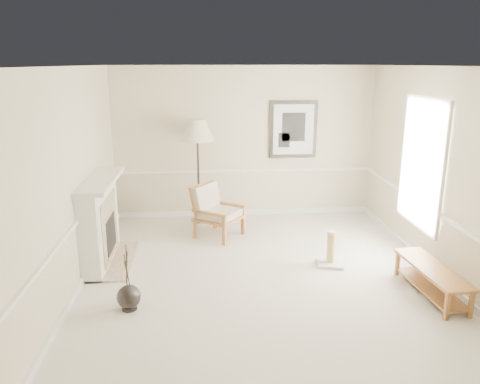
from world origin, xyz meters
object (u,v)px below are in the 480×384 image
(floor_vase, at_px, (129,298))
(floor_lamp, at_px, (197,133))
(armchair, at_px, (214,209))
(bench, at_px, (432,276))
(scratching_post, at_px, (331,254))

(floor_vase, bearing_deg, floor_lamp, 75.66)
(floor_lamp, bearing_deg, floor_vase, -104.34)
(floor_vase, xyz_separation_m, armchair, (1.11, 2.50, 0.33))
(armchair, height_order, floor_lamp, floor_lamp)
(bench, relative_size, scratching_post, 2.56)
(armchair, xyz_separation_m, bench, (2.77, -2.41, -0.23))
(floor_vase, distance_m, scratching_post, 3.03)
(armchair, distance_m, scratching_post, 2.23)
(bench, distance_m, scratching_post, 1.48)
(floor_lamp, height_order, scratching_post, floor_lamp)
(armchair, distance_m, floor_lamp, 1.47)
(floor_lamp, xyz_separation_m, scratching_post, (1.98, -2.19, -1.53))
(armchair, relative_size, scratching_post, 1.85)
(floor_lamp, bearing_deg, scratching_post, -47.90)
(armchair, height_order, scratching_post, armchair)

